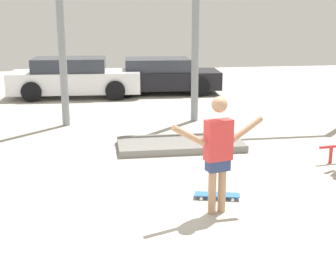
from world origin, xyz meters
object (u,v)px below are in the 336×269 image
(skateboarder, at_px, (218,149))
(parked_car_black, at_px, (161,76))
(skateboard, at_px, (217,195))
(parked_car_white, at_px, (74,78))
(manual_pad, at_px, (180,144))

(skateboarder, relative_size, parked_car_black, 0.41)
(skateboard, height_order, parked_car_white, parked_car_white)
(skateboard, distance_m, parked_car_black, 10.41)
(skateboarder, xyz_separation_m, manual_pad, (0.08, 3.57, -0.93))
(parked_car_black, bearing_deg, manual_pad, -90.57)
(skateboarder, distance_m, manual_pad, 3.69)
(manual_pad, bearing_deg, skateboarder, -91.36)
(manual_pad, height_order, parked_car_black, parked_car_black)
(manual_pad, distance_m, parked_car_white, 7.48)
(skateboarder, bearing_deg, parked_car_white, 88.46)
(manual_pad, bearing_deg, parked_car_white, 110.19)
(parked_car_white, bearing_deg, skateboarder, -73.58)
(skateboard, relative_size, parked_car_black, 0.18)
(manual_pad, bearing_deg, parked_car_black, 85.37)
(skateboard, relative_size, parked_car_white, 0.17)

